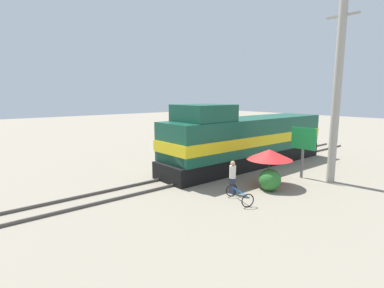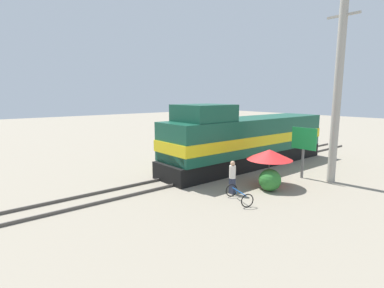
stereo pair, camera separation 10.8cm
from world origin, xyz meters
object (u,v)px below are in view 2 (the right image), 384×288
object	(u,v)px
billboard_sign	(304,142)
person_bystander	(232,176)
locomotive	(245,140)
vendor_umbrella	(270,155)
utility_pole	(338,90)
bicycle	(239,195)

from	to	relation	value
billboard_sign	person_bystander	size ratio (longest dim) A/B	1.79
locomotive	billboard_sign	size ratio (longest dim) A/B	4.67
vendor_umbrella	billboard_sign	distance (m)	2.99
locomotive	vendor_umbrella	world-z (taller)	locomotive
person_bystander	utility_pole	bearing A→B (deg)	69.98
utility_pole	vendor_umbrella	size ratio (longest dim) A/B	4.18
vendor_umbrella	bicycle	distance (m)	3.68
billboard_sign	person_bystander	distance (m)	5.81
vendor_umbrella	billboard_sign	world-z (taller)	billboard_sign
vendor_umbrella	person_bystander	distance (m)	2.83
bicycle	utility_pole	bearing A→B (deg)	-170.41
utility_pole	billboard_sign	distance (m)	3.54
vendor_umbrella	bicycle	bearing A→B (deg)	-77.83
bicycle	locomotive	bearing A→B (deg)	-121.24
utility_pole	billboard_sign	bearing A→B (deg)	-161.60
bicycle	vendor_umbrella	bearing A→B (deg)	-148.00
vendor_umbrella	bicycle	xyz separation A→B (m)	(0.71, -3.30, -1.47)
vendor_umbrella	billboard_sign	size ratio (longest dim) A/B	0.81
utility_pole	billboard_sign	size ratio (longest dim) A/B	3.40
locomotive	vendor_umbrella	distance (m)	4.78
locomotive	vendor_umbrella	bearing A→B (deg)	-32.54
utility_pole	bicycle	xyz separation A→B (m)	(-1.22, -6.75, -5.07)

